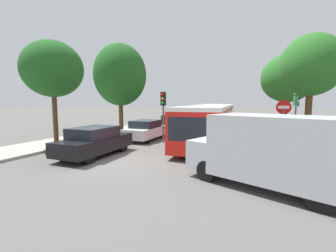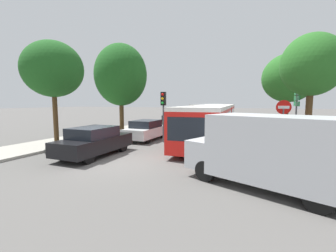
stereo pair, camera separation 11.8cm
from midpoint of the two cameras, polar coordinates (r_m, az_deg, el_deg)
ground_plane at (r=10.45m, az=-11.83°, el=-9.13°), size 200.00×200.00×0.00m
kerb_strip_left at (r=25.01m, az=-7.04°, el=-0.06°), size 3.20×36.59×0.14m
articulated_bus at (r=18.06m, az=11.29°, el=1.88°), size 3.92×16.88×2.48m
city_bus_rear at (r=35.75m, az=10.20°, el=3.85°), size 3.34×11.33×2.40m
queued_car_black at (r=11.98m, az=-18.36°, el=-3.70°), size 1.87×4.28×1.48m
queued_car_white at (r=16.29m, az=-5.75°, el=-0.99°), size 1.81×4.13×1.43m
queued_car_green at (r=21.85m, az=1.30°, el=0.91°), size 1.88×4.30×1.49m
white_van at (r=7.76m, az=24.66°, el=-5.45°), size 5.37×3.53×2.31m
traffic_light at (r=15.11m, az=-1.46°, el=5.24°), size 0.33×0.37×3.40m
no_entry_sign at (r=12.56m, az=26.94°, el=1.57°), size 0.70×0.08×2.82m
direction_sign_post at (r=15.81m, az=29.55°, el=4.74°), size 0.18×1.40×3.60m
tree_left_near at (r=15.09m, az=-27.45°, el=12.66°), size 3.44×3.44×6.27m
tree_left_mid at (r=21.23m, az=-12.22°, el=12.54°), size 4.71×4.71×7.94m
tree_right_near at (r=15.13m, az=32.40°, el=12.81°), size 3.26×3.26×6.48m
tree_right_mid at (r=24.25m, az=28.23°, el=10.44°), size 4.82×4.82×7.25m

